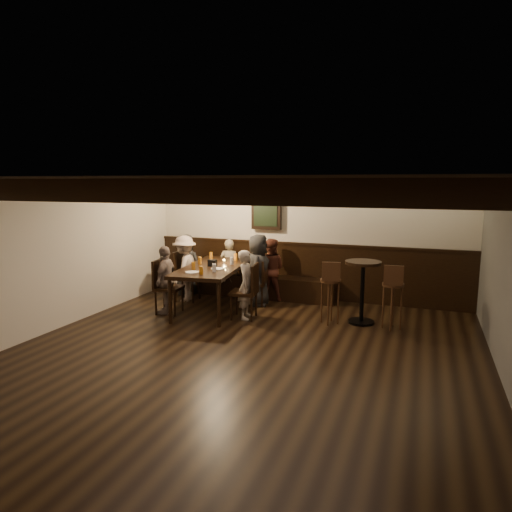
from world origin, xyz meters
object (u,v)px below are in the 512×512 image
at_px(person_bench_centre, 229,267).
at_px(person_right_near, 258,270).
at_px(chair_left_near, 187,286).
at_px(bar_stool_left, 330,300).
at_px(chair_right_near, 256,291).
at_px(person_left_near, 185,268).
at_px(person_left_far, 166,280).
at_px(dining_table, 213,269).
at_px(person_bench_left, 186,265).
at_px(chair_left_far, 168,297).
at_px(person_right_far, 247,285).
at_px(person_bench_right, 270,269).
at_px(chair_right_far, 245,302).
at_px(high_top_table, 363,283).
at_px(bar_stool_right, 392,305).

xyz_separation_m(person_bench_centre, person_right_near, (0.82, -0.50, 0.09)).
height_order(chair_left_near, bar_stool_left, bar_stool_left).
relative_size(chair_right_near, person_left_near, 0.68).
bearing_deg(person_left_far, dining_table, 120.96).
bearing_deg(person_right_near, person_bench_left, 74.74).
bearing_deg(chair_left_near, person_bench_left, -158.30).
relative_size(dining_table, person_bench_left, 1.79).
bearing_deg(person_bench_centre, chair_left_far, 64.34).
distance_m(person_left_near, person_right_far, 1.75).
height_order(person_bench_right, person_left_far, person_bench_right).
bearing_deg(dining_table, person_right_far, -30.96).
distance_m(person_bench_centre, person_right_near, 0.96).
bearing_deg(person_left_far, bar_stool_left, 90.68).
xyz_separation_m(person_left_near, person_left_far, (0.12, -0.89, -0.04)).
relative_size(chair_right_far, high_top_table, 0.91).
distance_m(high_top_table, bar_stool_left, 0.62).
height_order(chair_left_near, person_bench_right, person_bench_right).
bearing_deg(dining_table, person_left_near, 149.04).
relative_size(person_bench_centre, bar_stool_right, 1.11).
relative_size(chair_left_far, chair_right_far, 1.01).
height_order(chair_left_near, person_bench_centre, person_bench_centre).
xyz_separation_m(chair_right_near, chair_right_far, (0.12, -0.89, 0.02)).
bearing_deg(person_left_near, chair_left_far, 1.87).
distance_m(dining_table, person_bench_right, 1.28).
bearing_deg(chair_right_far, bar_stool_right, -91.02).
distance_m(person_bench_left, person_bench_right, 1.80).
bearing_deg(dining_table, bar_stool_left, -10.76).
height_order(person_right_near, high_top_table, person_right_near).
xyz_separation_m(chair_left_near, bar_stool_right, (3.99, -0.44, 0.10)).
xyz_separation_m(dining_table, person_right_far, (0.80, -0.35, -0.15)).
bearing_deg(dining_table, person_left_far, -149.04).
bearing_deg(dining_table, person_bench_centre, 90.00).
bearing_deg(person_right_far, bar_stool_left, -88.60).
relative_size(chair_left_near, person_right_near, 0.72).
relative_size(person_bench_left, person_left_near, 0.97).
xyz_separation_m(chair_left_near, person_right_near, (1.46, 0.19, 0.39)).
bearing_deg(bar_stool_right, dining_table, 175.40).
bearing_deg(chair_left_far, high_top_table, 92.93).
relative_size(chair_right_far, bar_stool_right, 0.90).
bearing_deg(chair_left_near, person_right_near, 90.00).
height_order(person_bench_left, person_left_far, person_bench_left).
height_order(chair_left_near, person_right_far, person_right_far).
bearing_deg(chair_left_near, person_left_far, -1.85).
xyz_separation_m(chair_left_near, person_left_far, (0.09, -0.90, 0.31)).
xyz_separation_m(dining_table, bar_stool_right, (3.22, -0.08, -0.35)).
relative_size(chair_right_near, person_bench_right, 0.71).
bearing_deg(person_right_far, high_top_table, -84.88).
bearing_deg(person_right_far, person_bench_left, 50.71).
distance_m(person_bench_right, person_right_far, 1.36).
xyz_separation_m(chair_right_near, person_left_near, (-1.46, -0.19, 0.39)).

